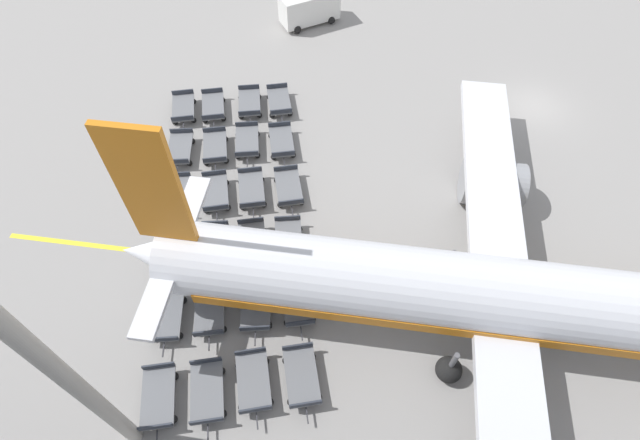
% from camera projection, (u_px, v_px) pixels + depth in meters
% --- Properties ---
extents(ground_plane, '(500.00, 500.00, 0.00)m').
position_uv_depth(ground_plane, '(535.00, 106.00, 33.78)').
color(ground_plane, gray).
extents(airplane, '(30.97, 37.13, 11.22)m').
position_uv_depth(airplane, '(524.00, 301.00, 21.72)').
color(airplane, silver).
rests_on(airplane, ground_plane).
extents(service_van, '(3.89, 4.83, 2.39)m').
position_uv_depth(service_van, '(309.00, 7.00, 38.72)').
color(service_van, white).
rests_on(service_van, ground_plane).
extents(baggage_dolly_row_near_col_a, '(3.48, 2.01, 0.92)m').
position_uv_depth(baggage_dolly_row_near_col_a, '(183.00, 108.00, 32.94)').
color(baggage_dolly_row_near_col_a, slate).
rests_on(baggage_dolly_row_near_col_a, ground_plane).
extents(baggage_dolly_row_near_col_b, '(3.47, 1.81, 0.92)m').
position_uv_depth(baggage_dolly_row_near_col_b, '(180.00, 149.00, 30.71)').
color(baggage_dolly_row_near_col_b, slate).
rests_on(baggage_dolly_row_near_col_b, ground_plane).
extents(baggage_dolly_row_near_col_c, '(3.48, 1.86, 0.92)m').
position_uv_depth(baggage_dolly_row_near_col_c, '(177.00, 195.00, 28.53)').
color(baggage_dolly_row_near_col_c, slate).
rests_on(baggage_dolly_row_near_col_c, ground_plane).
extents(baggage_dolly_row_near_col_d, '(3.48, 1.84, 0.92)m').
position_uv_depth(baggage_dolly_row_near_col_d, '(171.00, 250.00, 26.28)').
color(baggage_dolly_row_near_col_d, slate).
rests_on(baggage_dolly_row_near_col_d, ground_plane).
extents(baggage_dolly_row_near_col_e, '(3.47, 1.83, 0.92)m').
position_uv_depth(baggage_dolly_row_near_col_e, '(168.00, 316.00, 24.03)').
color(baggage_dolly_row_near_col_e, slate).
rests_on(baggage_dolly_row_near_col_e, ground_plane).
extents(baggage_dolly_row_near_col_f, '(3.48, 1.98, 0.92)m').
position_uv_depth(baggage_dolly_row_near_col_f, '(159.00, 397.00, 21.72)').
color(baggage_dolly_row_near_col_f, slate).
rests_on(baggage_dolly_row_near_col_f, ground_plane).
extents(baggage_dolly_row_mid_a_col_a, '(3.48, 2.00, 0.92)m').
position_uv_depth(baggage_dolly_row_mid_a_col_a, '(213.00, 107.00, 33.04)').
color(baggage_dolly_row_mid_a_col_a, slate).
rests_on(baggage_dolly_row_mid_a_col_a, ground_plane).
extents(baggage_dolly_row_mid_a_col_b, '(3.48, 1.97, 0.92)m').
position_uv_depth(baggage_dolly_row_mid_a_col_b, '(215.00, 147.00, 30.79)').
color(baggage_dolly_row_mid_a_col_b, slate).
rests_on(baggage_dolly_row_mid_a_col_b, ground_plane).
extents(baggage_dolly_row_mid_a_col_c, '(3.48, 2.03, 0.92)m').
position_uv_depth(baggage_dolly_row_mid_a_col_c, '(216.00, 193.00, 28.61)').
color(baggage_dolly_row_mid_a_col_c, slate).
rests_on(baggage_dolly_row_mid_a_col_c, ground_plane).
extents(baggage_dolly_row_mid_a_col_d, '(3.47, 1.80, 0.92)m').
position_uv_depth(baggage_dolly_row_mid_a_col_d, '(214.00, 246.00, 26.43)').
color(baggage_dolly_row_mid_a_col_d, slate).
rests_on(baggage_dolly_row_mid_a_col_d, ground_plane).
extents(baggage_dolly_row_mid_a_col_e, '(3.48, 1.90, 0.92)m').
position_uv_depth(baggage_dolly_row_mid_a_col_e, '(210.00, 310.00, 24.21)').
color(baggage_dolly_row_mid_a_col_e, slate).
rests_on(baggage_dolly_row_mid_a_col_e, ground_plane).
extents(baggage_dolly_row_mid_a_col_f, '(3.48, 1.99, 0.92)m').
position_uv_depth(baggage_dolly_row_mid_a_col_f, '(207.00, 392.00, 21.85)').
color(baggage_dolly_row_mid_a_col_f, slate).
rests_on(baggage_dolly_row_mid_a_col_f, ground_plane).
extents(baggage_dolly_row_mid_b_col_a, '(3.48, 1.89, 0.92)m').
position_uv_depth(baggage_dolly_row_mid_b_col_a, '(250.00, 103.00, 33.26)').
color(baggage_dolly_row_mid_b_col_a, slate).
rests_on(baggage_dolly_row_mid_b_col_a, ground_plane).
extents(baggage_dolly_row_mid_b_col_b, '(3.48, 1.87, 0.92)m').
position_uv_depth(baggage_dolly_row_mid_b_col_b, '(247.00, 142.00, 31.09)').
color(baggage_dolly_row_mid_b_col_b, slate).
rests_on(baggage_dolly_row_mid_b_col_b, ground_plane).
extents(baggage_dolly_row_mid_b_col_c, '(3.48, 1.98, 0.92)m').
position_uv_depth(baggage_dolly_row_mid_b_col_c, '(252.00, 190.00, 28.76)').
color(baggage_dolly_row_mid_b_col_c, slate).
rests_on(baggage_dolly_row_mid_b_col_c, ground_plane).
extents(baggage_dolly_row_mid_b_col_d, '(3.48, 2.00, 0.92)m').
position_uv_depth(baggage_dolly_row_mid_b_col_d, '(253.00, 243.00, 26.53)').
color(baggage_dolly_row_mid_b_col_d, slate).
rests_on(baggage_dolly_row_mid_b_col_d, ground_plane).
extents(baggage_dolly_row_mid_b_col_e, '(3.47, 1.81, 0.92)m').
position_uv_depth(baggage_dolly_row_mid_b_col_e, '(256.00, 306.00, 24.35)').
color(baggage_dolly_row_mid_b_col_e, slate).
rests_on(baggage_dolly_row_mid_b_col_e, ground_plane).
extents(baggage_dolly_row_mid_b_col_f, '(3.48, 2.04, 0.92)m').
position_uv_depth(baggage_dolly_row_mid_b_col_f, '(253.00, 381.00, 22.13)').
color(baggage_dolly_row_mid_b_col_f, slate).
rests_on(baggage_dolly_row_mid_b_col_f, ground_plane).
extents(baggage_dolly_row_far_col_a, '(3.48, 2.02, 0.92)m').
position_uv_depth(baggage_dolly_row_far_col_a, '(279.00, 102.00, 33.34)').
color(baggage_dolly_row_far_col_a, slate).
rests_on(baggage_dolly_row_far_col_a, ground_plane).
extents(baggage_dolly_row_far_col_b, '(3.48, 1.98, 0.92)m').
position_uv_depth(baggage_dolly_row_far_col_b, '(282.00, 142.00, 31.08)').
color(baggage_dolly_row_far_col_b, slate).
rests_on(baggage_dolly_row_far_col_b, ground_plane).
extents(baggage_dolly_row_far_col_c, '(3.48, 2.02, 0.92)m').
position_uv_depth(baggage_dolly_row_far_col_c, '(289.00, 188.00, 28.84)').
color(baggage_dolly_row_far_col_c, slate).
rests_on(baggage_dolly_row_far_col_c, ground_plane).
extents(baggage_dolly_row_far_col_d, '(3.48, 1.85, 0.92)m').
position_uv_depth(baggage_dolly_row_far_col_d, '(289.00, 241.00, 26.63)').
color(baggage_dolly_row_far_col_d, slate).
rests_on(baggage_dolly_row_far_col_d, ground_plane).
extents(baggage_dolly_row_far_col_e, '(3.48, 1.98, 0.92)m').
position_uv_depth(baggage_dolly_row_far_col_e, '(297.00, 301.00, 24.50)').
color(baggage_dolly_row_far_col_e, slate).
rests_on(baggage_dolly_row_far_col_e, ground_plane).
extents(baggage_dolly_row_far_col_f, '(3.48, 2.02, 0.92)m').
position_uv_depth(baggage_dolly_row_far_col_f, '(302.00, 376.00, 22.27)').
color(baggage_dolly_row_far_col_f, slate).
rests_on(baggage_dolly_row_far_col_f, ground_plane).
extents(stand_guidance_stripe, '(2.50, 36.99, 0.01)m').
position_uv_depth(stand_guidance_stripe, '(345.00, 276.00, 25.88)').
color(stand_guidance_stripe, yellow).
rests_on(stand_guidance_stripe, ground_plane).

